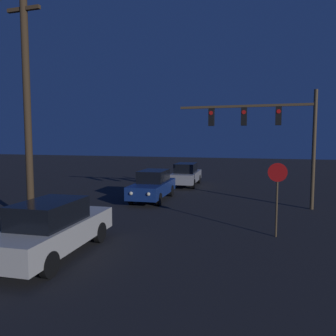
% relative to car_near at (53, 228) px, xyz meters
% --- Properties ---
extents(car_near, '(1.91, 4.74, 1.64)m').
position_rel_car_near_xyz_m(car_near, '(0.00, 0.00, 0.00)').
color(car_near, beige).
rests_on(car_near, ground_plane).
extents(car_mid, '(1.93, 4.75, 1.64)m').
position_rel_car_near_xyz_m(car_mid, '(-0.25, 9.10, 0.00)').
color(car_mid, navy).
rests_on(car_mid, ground_plane).
extents(car_far, '(1.94, 4.75, 1.64)m').
position_rel_car_near_xyz_m(car_far, '(0.16, 15.07, 0.00)').
color(car_far, '#99999E').
rests_on(car_far, ground_plane).
extents(traffic_signal_mast, '(6.63, 0.30, 5.68)m').
position_rel_car_near_xyz_m(traffic_signal_mast, '(5.83, 9.07, 3.15)').
color(traffic_signal_mast, brown).
rests_on(traffic_signal_mast, ground_plane).
extents(stop_sign, '(0.64, 0.07, 2.56)m').
position_rel_car_near_xyz_m(stop_sign, '(6.15, 3.86, 0.93)').
color(stop_sign, brown).
rests_on(stop_sign, ground_plane).
extents(utility_pole, '(1.46, 0.28, 9.25)m').
position_rel_car_near_xyz_m(utility_pole, '(-3.26, 2.97, 3.94)').
color(utility_pole, '#4C3823').
rests_on(utility_pole, ground_plane).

